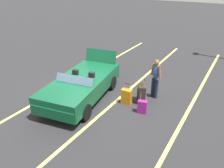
{
  "coord_description": "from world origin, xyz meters",
  "views": [
    {
      "loc": [
        6.25,
        5.22,
        4.62
      ],
      "look_at": [
        -0.5,
        1.13,
        0.75
      ],
      "focal_mm": 35.72,
      "sensor_mm": 36.0,
      "label": 1
    }
  ],
  "objects_px": {
    "convertible_car": "(79,88)",
    "suitcase_small_carryon": "(142,107)",
    "suitcase_medium_bright": "(126,96)",
    "traveler_person": "(156,77)",
    "suitcase_large_black": "(141,94)"
  },
  "relations": [
    {
      "from": "suitcase_small_carryon",
      "to": "suitcase_large_black",
      "type": "bearing_deg",
      "value": -164.35
    },
    {
      "from": "suitcase_medium_bright",
      "to": "convertible_car",
      "type": "bearing_deg",
      "value": -69.51
    },
    {
      "from": "suitcase_small_carryon",
      "to": "traveler_person",
      "type": "bearing_deg",
      "value": 171.12
    },
    {
      "from": "convertible_car",
      "to": "suitcase_medium_bright",
      "type": "relative_size",
      "value": 5.13
    },
    {
      "from": "suitcase_large_black",
      "to": "suitcase_medium_bright",
      "type": "distance_m",
      "value": 0.61
    },
    {
      "from": "convertible_car",
      "to": "traveler_person",
      "type": "distance_m",
      "value": 3.1
    },
    {
      "from": "convertible_car",
      "to": "suitcase_medium_bright",
      "type": "height_order",
      "value": "convertible_car"
    },
    {
      "from": "suitcase_medium_bright",
      "to": "suitcase_small_carryon",
      "type": "distance_m",
      "value": 0.86
    },
    {
      "from": "convertible_car",
      "to": "suitcase_small_carryon",
      "type": "xyz_separation_m",
      "value": [
        -0.51,
        2.51,
        -0.34
      ]
    },
    {
      "from": "convertible_car",
      "to": "suitcase_medium_bright",
      "type": "bearing_deg",
      "value": 105.21
    },
    {
      "from": "convertible_car",
      "to": "suitcase_large_black",
      "type": "bearing_deg",
      "value": 109.27
    },
    {
      "from": "suitcase_large_black",
      "to": "suitcase_medium_bright",
      "type": "height_order",
      "value": "suitcase_large_black"
    },
    {
      "from": "suitcase_small_carryon",
      "to": "convertible_car",
      "type": "bearing_deg",
      "value": -90.38
    },
    {
      "from": "suitcase_large_black",
      "to": "convertible_car",
      "type": "bearing_deg",
      "value": -0.26
    },
    {
      "from": "suitcase_large_black",
      "to": "suitcase_small_carryon",
      "type": "relative_size",
      "value": 1.21
    }
  ]
}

